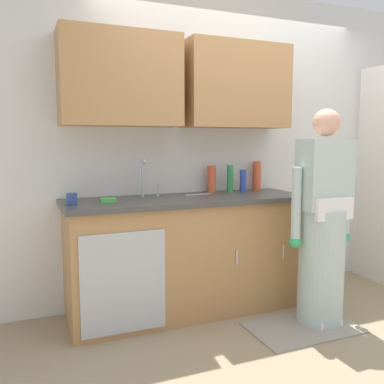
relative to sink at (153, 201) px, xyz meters
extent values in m
plane|color=#998466|center=(0.84, -0.71, -0.93)|extent=(9.00, 9.00, 0.00)
cube|color=silver|center=(0.84, 0.34, 0.42)|extent=(4.80, 0.10, 2.70)
cube|color=#B27F4C|center=(-0.21, 0.12, 0.92)|extent=(0.91, 0.34, 0.70)
cube|color=#B27F4C|center=(0.78, 0.12, 0.92)|extent=(0.91, 0.34, 0.70)
cube|color=#B27F4C|center=(0.29, -0.01, -0.48)|extent=(1.90, 0.60, 0.90)
cube|color=#B7BABF|center=(-0.31, -0.31, -0.52)|extent=(0.60, 0.01, 0.72)
cylinder|color=silver|center=(0.57, -0.32, -0.43)|extent=(0.01, 0.01, 0.12)
cylinder|color=silver|center=(1.00, -0.32, -0.43)|extent=(0.01, 0.01, 0.12)
cube|color=#474442|center=(0.29, -0.01, -0.01)|extent=(1.96, 0.66, 0.04)
cube|color=#B7BABF|center=(0.00, -0.01, -0.01)|extent=(0.50, 0.36, 0.03)
cylinder|color=#B7BABF|center=(-0.04, 0.14, 0.16)|extent=(0.02, 0.02, 0.30)
sphere|color=#B7BABF|center=(-0.04, 0.08, 0.30)|extent=(0.04, 0.04, 0.04)
cylinder|color=#B7BABF|center=(0.09, 0.14, 0.06)|extent=(0.02, 0.02, 0.10)
cube|color=white|center=(1.14, -0.63, -0.90)|extent=(0.20, 0.26, 0.06)
cylinder|color=#B2C6C1|center=(1.14, -0.61, -0.49)|extent=(0.34, 0.34, 0.88)
cube|color=#B2C6C1|center=(1.14, -0.61, 0.21)|extent=(0.38, 0.22, 0.52)
sphere|color=#DF9F83|center=(1.14, -0.61, 0.59)|extent=(0.20, 0.20, 0.20)
cube|color=white|center=(1.14, -0.73, -0.03)|extent=(0.32, 0.04, 0.16)
cylinder|color=#B2C6C1|center=(0.91, -0.59, 0.00)|extent=(0.07, 0.07, 0.55)
sphere|color=#33B266|center=(0.91, -0.59, -0.28)|extent=(0.09, 0.09, 0.09)
cylinder|color=#B2C6C1|center=(1.37, -0.59, 0.00)|extent=(0.07, 0.07, 0.55)
sphere|color=#33B266|center=(1.37, -0.59, -0.28)|extent=(0.09, 0.09, 0.09)
cube|color=gray|center=(0.95, -0.66, -0.92)|extent=(0.80, 0.50, 0.01)
cylinder|color=#2D8C4C|center=(0.75, 0.15, 0.13)|extent=(0.06, 0.06, 0.24)
cylinder|color=#E05933|center=(0.60, 0.21, 0.13)|extent=(0.08, 0.08, 0.23)
cylinder|color=#334CB2|center=(0.88, 0.15, 0.11)|extent=(0.06, 0.06, 0.19)
cylinder|color=#E05933|center=(1.07, 0.22, 0.15)|extent=(0.08, 0.08, 0.26)
cylinder|color=#33478C|center=(-0.61, -0.07, 0.06)|extent=(0.08, 0.08, 0.08)
cube|color=silver|center=(0.43, 0.11, 0.02)|extent=(0.24, 0.06, 0.01)
cube|color=#4CBF4C|center=(-0.35, -0.04, 0.03)|extent=(0.11, 0.07, 0.03)
camera|label=1|loc=(-0.94, -3.08, 0.46)|focal=39.07mm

